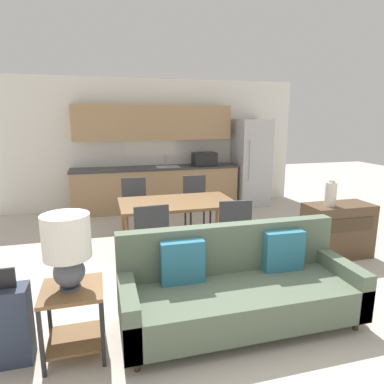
{
  "coord_description": "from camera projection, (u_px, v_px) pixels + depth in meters",
  "views": [
    {
      "loc": [
        -1.12,
        -2.7,
        1.89
      ],
      "look_at": [
        0.02,
        1.5,
        0.95
      ],
      "focal_mm": 32.0,
      "sensor_mm": 36.0,
      "label": 1
    }
  ],
  "objects": [
    {
      "name": "ground_plane",
      "position": [
        232.0,
        323.0,
        3.23
      ],
      "size": [
        20.0,
        20.0,
        0.0
      ],
      "primitive_type": "plane",
      "color": "beige"
    },
    {
      "name": "wall_back",
      "position": [
        153.0,
        144.0,
        7.31
      ],
      "size": [
        6.4,
        0.07,
        2.7
      ],
      "color": "silver",
      "rests_on": "ground_plane"
    },
    {
      "name": "kitchen_counter",
      "position": [
        157.0,
        169.0,
        7.14
      ],
      "size": [
        3.44,
        0.65,
        2.15
      ],
      "color": "tan",
      "rests_on": "ground_plane"
    },
    {
      "name": "refrigerator",
      "position": [
        251.0,
        162.0,
        7.55
      ],
      "size": [
        0.68,
        0.77,
        1.87
      ],
      "color": "#B7BABC",
      "rests_on": "ground_plane"
    },
    {
      "name": "dining_table",
      "position": [
        177.0,
        205.0,
        4.88
      ],
      "size": [
        1.62,
        0.95,
        0.73
      ],
      "color": "brown",
      "rests_on": "ground_plane"
    },
    {
      "name": "couch",
      "position": [
        238.0,
        288.0,
        3.2
      ],
      "size": [
        2.19,
        0.8,
        0.89
      ],
      "color": "#3D2D1E",
      "rests_on": "ground_plane"
    },
    {
      "name": "side_table",
      "position": [
        73.0,
        310.0,
        2.74
      ],
      "size": [
        0.47,
        0.47,
        0.58
      ],
      "color": "brown",
      "rests_on": "ground_plane"
    },
    {
      "name": "table_lamp",
      "position": [
        67.0,
        245.0,
        2.62
      ],
      "size": [
        0.36,
        0.36,
        0.61
      ],
      "color": "#4C515B",
      "rests_on": "side_table"
    },
    {
      "name": "credenza",
      "position": [
        337.0,
        230.0,
        4.73
      ],
      "size": [
        0.91,
        0.46,
        0.75
      ],
      "color": "brown",
      "rests_on": "ground_plane"
    },
    {
      "name": "vase",
      "position": [
        331.0,
        194.0,
        4.54
      ],
      "size": [
        0.15,
        0.15,
        0.35
      ],
      "color": "beige",
      "rests_on": "credenza"
    },
    {
      "name": "dining_chair_far_right",
      "position": [
        196.0,
        201.0,
        5.82
      ],
      "size": [
        0.43,
        0.43,
        0.93
      ],
      "rotation": [
        0.0,
        0.0,
        0.02
      ],
      "color": "#38383D",
      "rests_on": "ground_plane"
    },
    {
      "name": "dining_chair_near_right",
      "position": [
        232.0,
        232.0,
        4.25
      ],
      "size": [
        0.46,
        0.46,
        0.93
      ],
      "rotation": [
        0.0,
        0.0,
        3.04
      ],
      "color": "#38383D",
      "rests_on": "ground_plane"
    },
    {
      "name": "dining_chair_far_left",
      "position": [
        135.0,
        205.0,
        5.6
      ],
      "size": [
        0.43,
        0.43,
        0.93
      ],
      "rotation": [
        0.0,
        0.0,
        -0.02
      ],
      "color": "#38383D",
      "rests_on": "ground_plane"
    },
    {
      "name": "dining_chair_near_left",
      "position": [
        150.0,
        238.0,
        4.03
      ],
      "size": [
        0.45,
        0.45,
        0.93
      ],
      "rotation": [
        0.0,
        0.0,
        3.21
      ],
      "color": "#38383D",
      "rests_on": "ground_plane"
    },
    {
      "name": "suitcase",
      "position": [
        5.0,
        325.0,
        2.65
      ],
      "size": [
        0.38,
        0.22,
        0.79
      ],
      "color": "#2D384C",
      "rests_on": "ground_plane"
    }
  ]
}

